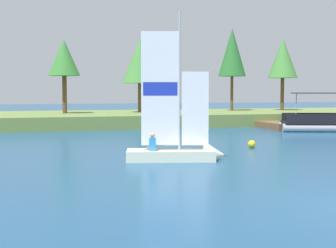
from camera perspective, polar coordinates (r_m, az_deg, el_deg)
shore_bank at (r=42.79m, az=-4.73°, el=0.65°), size 80.00×12.00×1.04m
shoreline_tree_left at (r=42.06m, az=-12.04°, el=7.51°), size 2.64×2.64×6.19m
shoreline_tree_midleft at (r=43.15m, az=-3.28°, el=7.31°), size 3.19×3.19×6.43m
shoreline_tree_centre at (r=47.39m, az=7.50°, el=8.27°), size 2.63×2.63×7.83m
shoreline_tree_midright at (r=49.25m, az=13.26°, el=7.46°), size 2.87×2.87×7.01m
wooden_dock at (r=38.96m, az=12.50°, el=-0.14°), size 1.96×4.51×0.51m
sailboat at (r=20.73m, az=2.03°, el=-2.93°), size 4.37×2.30×6.70m
pontoon_boat at (r=37.06m, az=17.12°, el=0.19°), size 5.70×3.61×2.81m
channel_buoy at (r=25.56m, az=9.75°, el=-2.32°), size 0.40×0.40×0.40m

